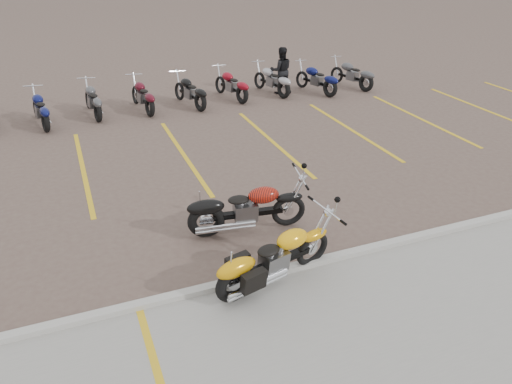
% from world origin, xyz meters
% --- Properties ---
extents(ground, '(100.00, 100.00, 0.00)m').
position_xyz_m(ground, '(0.00, 0.00, 0.00)').
color(ground, brown).
rests_on(ground, ground).
extents(concrete_apron, '(60.00, 5.00, 0.01)m').
position_xyz_m(concrete_apron, '(0.00, -4.50, 0.01)').
color(concrete_apron, '#9E9B93').
rests_on(concrete_apron, ground).
extents(curb, '(60.00, 0.18, 0.12)m').
position_xyz_m(curb, '(0.00, -2.00, 0.06)').
color(curb, '#ADAAA3').
rests_on(curb, ground).
extents(parking_stripes, '(38.00, 5.50, 0.01)m').
position_xyz_m(parking_stripes, '(0.00, 4.00, 0.00)').
color(parking_stripes, gold).
rests_on(parking_stripes, ground).
extents(yellow_cruiser, '(2.39, 0.73, 1.00)m').
position_xyz_m(yellow_cruiser, '(0.00, -2.18, 0.50)').
color(yellow_cruiser, black).
rests_on(yellow_cruiser, ground).
extents(flame_cruiser, '(2.46, 0.53, 1.02)m').
position_xyz_m(flame_cruiser, '(0.17, -0.40, 0.50)').
color(flame_cruiser, black).
rests_on(flame_cruiser, ground).
extents(person_b, '(0.97, 0.83, 1.75)m').
position_xyz_m(person_b, '(5.00, 8.50, 0.87)').
color(person_b, black).
rests_on(person_b, ground).
extents(bg_bike_row, '(17.51, 2.09, 1.10)m').
position_xyz_m(bg_bike_row, '(-0.34, 8.33, 0.55)').
color(bg_bike_row, black).
rests_on(bg_bike_row, ground).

